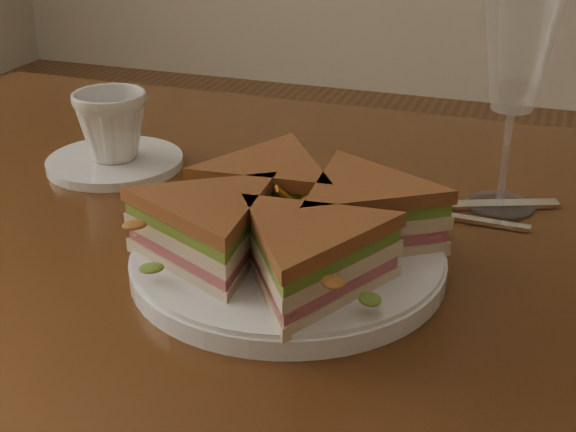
% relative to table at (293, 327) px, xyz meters
% --- Properties ---
extents(table, '(1.20, 0.80, 0.75)m').
position_rel_table_xyz_m(table, '(0.00, 0.00, 0.00)').
color(table, '#351B0C').
rests_on(table, ground).
extents(plate, '(0.26, 0.26, 0.02)m').
position_rel_table_xyz_m(plate, '(0.02, -0.06, 0.11)').
color(plate, white).
rests_on(plate, table).
extents(sandwich_wedges, '(0.31, 0.31, 0.06)m').
position_rel_table_xyz_m(sandwich_wedges, '(0.02, -0.06, 0.14)').
color(sandwich_wedges, beige).
rests_on(sandwich_wedges, plate).
extents(crisps_mound, '(0.09, 0.09, 0.05)m').
position_rel_table_xyz_m(crisps_mound, '(0.02, -0.06, 0.14)').
color(crisps_mound, '#B65D17').
rests_on(crisps_mound, plate).
extents(spoon, '(0.18, 0.03, 0.01)m').
position_rel_table_xyz_m(spoon, '(0.07, 0.08, 0.10)').
color(spoon, silver).
rests_on(spoon, table).
extents(knife, '(0.20, 0.09, 0.00)m').
position_rel_table_xyz_m(knife, '(0.12, 0.10, 0.10)').
color(knife, silver).
rests_on(knife, table).
extents(wine_glass, '(0.07, 0.07, 0.21)m').
position_rel_table_xyz_m(wine_glass, '(0.17, 0.13, 0.25)').
color(wine_glass, white).
rests_on(wine_glass, table).
extents(saucer, '(0.15, 0.15, 0.01)m').
position_rel_table_xyz_m(saucer, '(-0.24, 0.10, 0.10)').
color(saucer, white).
rests_on(saucer, table).
extents(coffee_cup, '(0.10, 0.10, 0.07)m').
position_rel_table_xyz_m(coffee_cup, '(-0.24, 0.10, 0.15)').
color(coffee_cup, white).
rests_on(coffee_cup, saucer).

